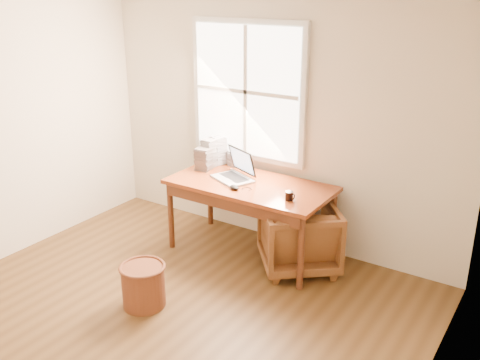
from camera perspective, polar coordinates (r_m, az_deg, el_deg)
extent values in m
cube|color=brown|center=(4.33, -12.30, -17.09)|extent=(4.00, 4.50, 0.02)
cube|color=beige|center=(5.41, 3.74, 6.56)|extent=(4.00, 0.02, 2.60)
cube|color=beige|center=(2.71, 17.45, -9.04)|extent=(0.02, 4.50, 2.60)
cube|color=silver|center=(5.47, 0.82, 9.44)|extent=(1.32, 0.05, 1.42)
cube|color=white|center=(5.44, 0.65, 9.39)|extent=(1.20, 0.02, 1.30)
cube|color=silver|center=(5.44, 0.59, 9.38)|extent=(0.04, 0.02, 1.30)
cube|color=silver|center=(5.44, 0.59, 9.38)|extent=(1.20, 0.02, 0.04)
cube|color=brown|center=(5.20, 1.10, -0.56)|extent=(1.60, 0.80, 0.04)
imported|color=brown|center=(5.12, 6.28, -5.99)|extent=(0.99, 0.99, 0.65)
cylinder|color=brown|center=(4.66, -10.25, -11.07)|extent=(0.43, 0.43, 0.36)
ellipsoid|color=black|center=(5.04, -0.60, -0.79)|extent=(0.13, 0.11, 0.04)
cylinder|color=black|center=(4.80, 5.26, -1.69)|extent=(0.09, 0.09, 0.08)
cube|color=#AFB2BB|center=(5.72, -2.32, 3.19)|extent=(0.19, 0.18, 0.30)
cube|color=#28282D|center=(5.54, -3.89, 2.25)|extent=(0.16, 0.15, 0.23)
cube|color=#A19FAC|center=(5.62, -3.38, 2.86)|extent=(0.14, 0.13, 0.30)
cube|color=#B7BBC3|center=(5.66, -0.57, 2.31)|extent=(0.16, 0.15, 0.16)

